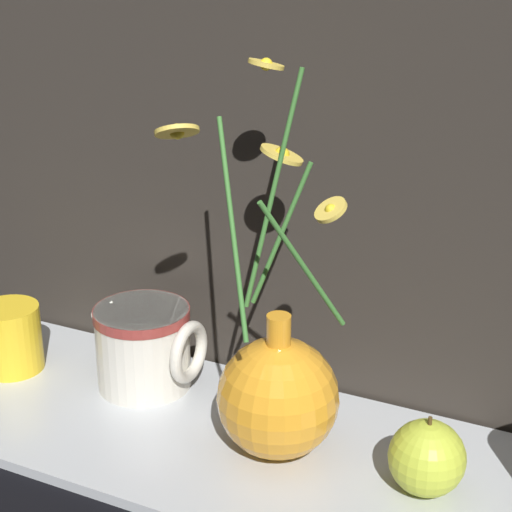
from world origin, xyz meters
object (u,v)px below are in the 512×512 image
Objects in this scene: yellow_mug at (9,337)px; ceramic_pitcher at (145,343)px; vase_with_flowers at (279,390)px; orange_fruit at (427,457)px.

yellow_mug is 0.18m from ceramic_pitcher.
yellow_mug is (-0.38, 0.02, -0.03)m from vase_with_flowers.
ceramic_pitcher is at bearing 171.45° from orange_fruit.
vase_with_flowers is 0.21m from ceramic_pitcher.
yellow_mug is at bearing -168.25° from ceramic_pitcher.
vase_with_flowers reaches higher than yellow_mug.
vase_with_flowers is at bearing 179.49° from orange_fruit.
orange_fruit is at bearing -0.51° from vase_with_flowers.
yellow_mug is at bearing 178.16° from orange_fruit.
yellow_mug is 1.03× the size of orange_fruit.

